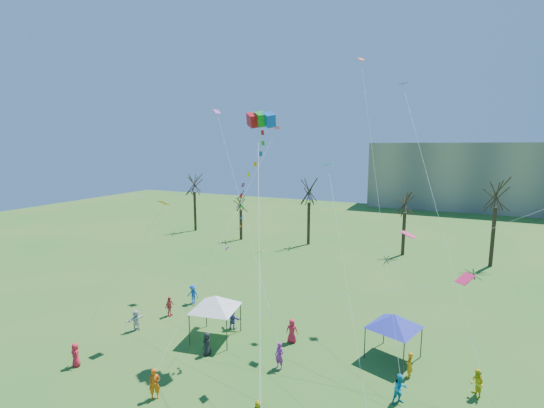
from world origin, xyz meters
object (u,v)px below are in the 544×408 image
at_px(canopy_tent_white, 215,302).
at_px(canopy_tent_blue, 394,321).
at_px(big_box_kite, 250,194).
at_px(distant_building, 513,177).

xyz_separation_m(canopy_tent_white, canopy_tent_blue, (12.50, 2.71, -0.15)).
bearing_deg(canopy_tent_blue, big_box_kite, -164.76).
distance_m(big_box_kite, canopy_tent_blue, 13.03).
height_order(canopy_tent_white, canopy_tent_blue, canopy_tent_white).
bearing_deg(distant_building, canopy_tent_white, -110.98).
bearing_deg(distant_building, canopy_tent_blue, -102.61).
distance_m(canopy_tent_white, canopy_tent_blue, 12.79).
relative_size(distant_building, canopy_tent_white, 13.64).
xyz_separation_m(distant_building, big_box_kite, (-25.62, -74.33, 3.63)).
relative_size(distant_building, canopy_tent_blue, 14.98).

